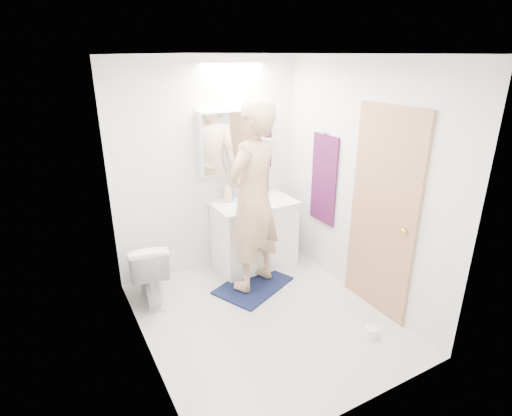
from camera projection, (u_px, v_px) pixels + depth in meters
floor at (264, 317)px, 3.91m from camera, size 2.50×2.50×0.00m
ceiling at (266, 54)px, 3.06m from camera, size 2.50×2.50×0.00m
wall_back at (209, 169)px, 4.51m from camera, size 2.50×0.00×2.50m
wall_front at (366, 263)px, 2.46m from camera, size 2.50×0.00×2.50m
wall_left at (137, 226)px, 2.99m from camera, size 0.00×2.50×2.50m
wall_right at (360, 184)px, 3.98m from camera, size 0.00×2.50×2.50m
vanity_cabinet at (254, 236)px, 4.75m from camera, size 0.90×0.55×0.78m
countertop at (254, 203)px, 4.60m from camera, size 0.95×0.58×0.04m
sink_basin at (253, 200)px, 4.62m from camera, size 0.36×0.36×0.03m
faucet at (245, 190)px, 4.75m from camera, size 0.02×0.02×0.16m
medicine_cabinet at (236, 141)px, 4.47m from camera, size 0.88×0.14×0.70m
mirror_panel at (239, 142)px, 4.41m from camera, size 0.84×0.01×0.66m
toilet at (149, 270)px, 4.09m from camera, size 0.50×0.73×0.69m
bath_rug at (253, 285)px, 4.43m from camera, size 0.96×0.83×0.02m
person at (253, 198)px, 4.06m from camera, size 0.85×0.73×1.98m
door at (383, 214)px, 3.75m from camera, size 0.04×0.80×2.00m
door_knob at (404, 231)px, 3.51m from camera, size 0.06×0.06×0.06m
towel at (324, 180)px, 4.46m from camera, size 0.02×0.42×1.00m
towel_hook at (326, 133)px, 4.26m from camera, size 0.07×0.02×0.02m
soap_bottle_a at (228, 191)px, 4.56m from camera, size 0.13×0.13×0.25m
soap_bottle_b at (230, 194)px, 4.62m from camera, size 0.10×0.10×0.16m
toothbrush_cup at (265, 191)px, 4.82m from camera, size 0.12×0.12×0.09m
toilet_paper_roll at (371, 333)px, 3.61m from camera, size 0.11×0.11×0.10m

